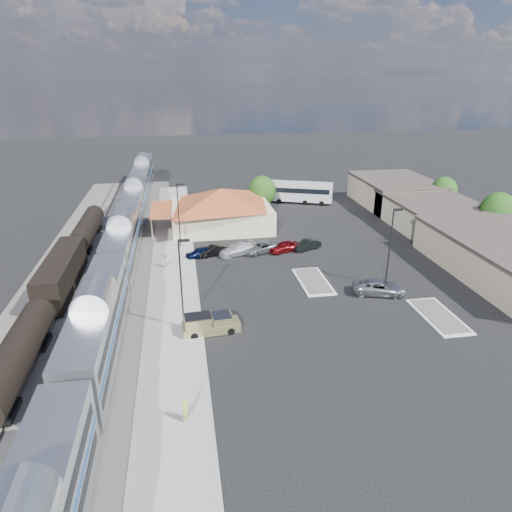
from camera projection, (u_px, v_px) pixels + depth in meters
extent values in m
plane|color=black|center=(283.00, 292.00, 50.45)|extent=(280.00, 280.00, 0.00)
cube|color=#4C4944|center=(97.00, 275.00, 54.51)|extent=(16.00, 100.00, 0.12)
cube|color=gray|center=(173.00, 277.00, 54.05)|extent=(5.50, 92.00, 0.18)
cube|color=silver|center=(98.00, 325.00, 37.94)|extent=(3.00, 20.00, 5.00)
cube|color=black|center=(102.00, 353.00, 38.97)|extent=(2.20, 16.00, 0.60)
cube|color=silver|center=(123.00, 240.00, 57.16)|extent=(3.00, 20.00, 5.00)
cube|color=black|center=(126.00, 260.00, 58.18)|extent=(2.20, 16.00, 0.60)
cube|color=silver|center=(136.00, 198.00, 76.37)|extent=(3.00, 20.00, 5.00)
cube|color=black|center=(138.00, 214.00, 77.40)|extent=(2.20, 16.00, 0.60)
cube|color=silver|center=(144.00, 173.00, 95.59)|extent=(3.00, 20.00, 5.00)
cube|color=black|center=(145.00, 186.00, 96.61)|extent=(2.20, 16.00, 0.60)
cylinder|color=black|center=(15.00, 356.00, 35.45)|extent=(2.80, 14.00, 2.80)
cube|color=black|center=(20.00, 375.00, 36.12)|extent=(2.20, 12.00, 0.60)
cube|color=black|center=(62.00, 272.00, 50.05)|extent=(2.80, 14.00, 3.60)
cube|color=black|center=(64.00, 288.00, 50.76)|extent=(2.20, 12.00, 0.60)
cylinder|color=black|center=(87.00, 228.00, 64.73)|extent=(2.80, 14.00, 2.80)
cube|color=black|center=(89.00, 240.00, 65.40)|extent=(2.20, 12.00, 0.60)
cube|color=beige|center=(221.00, 216.00, 71.04)|extent=(15.00, 12.00, 3.60)
pyramid|color=#994A21|center=(221.00, 197.00, 69.88)|extent=(15.30, 12.24, 2.60)
cube|color=#994A21|center=(161.00, 210.00, 69.08)|extent=(3.20, 9.60, 0.25)
cube|color=#C6B28C|center=(435.00, 216.00, 70.48)|extent=(12.00, 18.00, 4.00)
cube|color=#3F3833|center=(437.00, 202.00, 69.68)|extent=(12.40, 18.40, 0.30)
cube|color=#C6B28C|center=(395.00, 193.00, 83.20)|extent=(12.00, 16.00, 4.50)
cube|color=#3F3833|center=(396.00, 180.00, 82.30)|extent=(12.40, 16.40, 0.30)
cube|color=silver|center=(313.00, 281.00, 52.86)|extent=(3.30, 7.50, 0.15)
cube|color=#4C4944|center=(313.00, 281.00, 52.83)|extent=(2.70, 6.90, 0.10)
cube|color=silver|center=(439.00, 316.00, 45.25)|extent=(3.30, 7.50, 0.15)
cube|color=#4C4944|center=(439.00, 316.00, 45.22)|extent=(2.70, 6.90, 0.10)
cylinder|color=black|center=(181.00, 286.00, 41.58)|extent=(0.16, 0.16, 9.00)
cube|color=black|center=(184.00, 241.00, 40.04)|extent=(1.00, 0.25, 0.22)
cylinder|color=black|center=(179.00, 216.00, 61.71)|extent=(0.16, 0.16, 9.00)
cube|color=black|center=(180.00, 184.00, 60.17)|extent=(1.00, 0.25, 0.22)
cylinder|color=black|center=(390.00, 248.00, 50.61)|extent=(0.16, 0.16, 9.00)
cube|color=black|center=(398.00, 210.00, 49.07)|extent=(1.00, 0.25, 0.22)
cylinder|color=#382314|center=(494.00, 229.00, 66.13)|extent=(0.30, 0.30, 2.86)
ellipsoid|color=#124012|center=(498.00, 211.00, 65.08)|extent=(4.94, 4.94, 5.46)
cylinder|color=#382314|center=(442.00, 205.00, 78.99)|extent=(0.30, 0.30, 2.55)
ellipsoid|color=#124012|center=(444.00, 191.00, 78.06)|extent=(4.41, 4.41, 4.87)
cylinder|color=#382314|center=(262.00, 206.00, 77.85)|extent=(0.30, 0.30, 2.73)
ellipsoid|color=#124012|center=(262.00, 191.00, 76.85)|extent=(4.71, 4.71, 5.21)
cube|color=tan|center=(211.00, 327.00, 42.45)|extent=(5.46, 2.41, 0.87)
cube|color=tan|center=(211.00, 321.00, 42.20)|extent=(2.18, 2.01, 0.92)
cube|color=tan|center=(211.00, 320.00, 42.16)|extent=(2.70, 2.06, 1.06)
cylinder|color=black|center=(231.00, 331.00, 42.14)|extent=(0.72, 0.33, 0.69)
cylinder|color=black|center=(227.00, 322.00, 43.70)|extent=(0.72, 0.33, 0.69)
cylinder|color=black|center=(194.00, 336.00, 41.33)|extent=(0.72, 0.33, 0.69)
cylinder|color=black|center=(192.00, 327.00, 42.89)|extent=(0.72, 0.33, 0.69)
imported|color=#9D9FA4|center=(380.00, 287.00, 49.73)|extent=(6.29, 4.25, 1.60)
cube|color=white|center=(300.00, 192.00, 84.30)|extent=(12.19, 6.73, 3.41)
cube|color=black|center=(300.00, 189.00, 84.15)|extent=(11.30, 6.42, 0.90)
cylinder|color=black|center=(322.00, 203.00, 83.10)|extent=(0.95, 0.60, 0.90)
cylinder|color=black|center=(322.00, 200.00, 85.24)|extent=(0.95, 0.60, 0.90)
cylinder|color=black|center=(279.00, 201.00, 84.52)|extent=(0.95, 0.60, 0.90)
cylinder|color=black|center=(281.00, 198.00, 86.66)|extent=(0.95, 0.60, 0.90)
imported|color=#CADE45|center=(185.00, 409.00, 31.22)|extent=(0.51, 0.72, 1.89)
imported|color=silver|center=(165.00, 260.00, 56.16)|extent=(0.80, 0.96, 1.78)
imported|color=#0B1438|center=(200.00, 252.00, 59.83)|extent=(4.16, 2.82, 1.32)
imported|color=black|center=(213.00, 250.00, 60.35)|extent=(4.44, 2.75, 1.38)
imported|color=white|center=(237.00, 249.00, 60.55)|extent=(5.56, 3.93, 1.50)
imported|color=gray|center=(260.00, 247.00, 61.33)|extent=(5.61, 4.19, 1.42)
imported|color=maroon|center=(284.00, 247.00, 61.54)|extent=(4.65, 3.03, 1.47)
imported|color=black|center=(306.00, 245.00, 62.32)|extent=(4.42, 3.01, 1.38)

